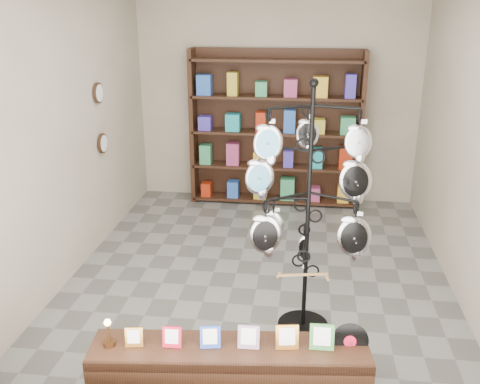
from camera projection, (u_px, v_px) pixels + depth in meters
name	position (u px, v px, depth m)	size (l,w,h in m)	color
ground	(259.00, 275.00, 5.80)	(5.00, 5.00, 0.00)	slate
room_envelope	(261.00, 105.00, 5.18)	(5.00, 5.00, 5.00)	#B9AE95
display_tree	(309.00, 193.00, 4.44)	(1.15, 1.03, 2.24)	black
front_shelf	(230.00, 375.00, 3.86)	(2.01, 0.61, 0.70)	black
back_shelving	(275.00, 134.00, 7.60)	(2.42, 0.36, 2.20)	black
wall_clocks	(100.00, 119.00, 6.28)	(0.03, 0.24, 0.84)	black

